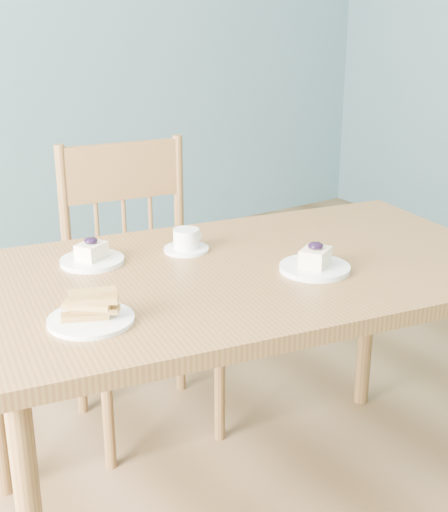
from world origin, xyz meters
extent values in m
cube|color=olive|center=(0.00, 0.00, -0.01)|extent=(5.00, 5.00, 0.01)
cube|color=brown|center=(-0.11, 0.11, 0.73)|extent=(1.53, 1.05, 0.04)
cylinder|color=brown|center=(0.58, 0.33, 0.36)|extent=(0.05, 0.05, 0.71)
cube|color=brown|center=(-0.14, 0.64, 0.46)|extent=(0.51, 0.49, 0.04)
cylinder|color=brown|center=(-0.36, 0.50, 0.22)|extent=(0.04, 0.04, 0.44)
cylinder|color=brown|center=(0.02, 0.43, 0.22)|extent=(0.04, 0.04, 0.44)
cylinder|color=brown|center=(-0.30, 0.85, 0.22)|extent=(0.04, 0.04, 0.44)
cylinder|color=brown|center=(0.08, 0.79, 0.22)|extent=(0.04, 0.04, 0.44)
cylinder|color=brown|center=(-0.31, 0.86, 0.73)|extent=(0.03, 0.03, 0.50)
cylinder|color=brown|center=(0.09, 0.79, 0.73)|extent=(0.03, 0.03, 0.50)
cube|color=brown|center=(-0.11, 0.83, 0.87)|extent=(0.38, 0.09, 0.19)
cylinder|color=brown|center=(-0.20, 0.85, 0.63)|extent=(0.01, 0.01, 0.30)
cylinder|color=brown|center=(-0.11, 0.83, 0.63)|extent=(0.01, 0.01, 0.30)
cylinder|color=brown|center=(-0.01, 0.81, 0.63)|extent=(0.01, 0.01, 0.30)
cylinder|color=white|center=(0.01, -0.01, 0.76)|extent=(0.18, 0.18, 0.01)
cube|color=#FFEEC3|center=(0.01, -0.01, 0.79)|extent=(0.10, 0.09, 0.05)
ellipsoid|color=black|center=(0.01, -0.01, 0.82)|extent=(0.04, 0.04, 0.02)
sphere|color=black|center=(0.03, -0.01, 0.82)|extent=(0.02, 0.02, 0.02)
sphere|color=black|center=(0.01, 0.00, 0.82)|extent=(0.02, 0.02, 0.02)
sphere|color=black|center=(0.02, -0.02, 0.82)|extent=(0.02, 0.02, 0.02)
cylinder|color=white|center=(-0.43, 0.37, 0.76)|extent=(0.17, 0.17, 0.01)
cube|color=#FFEEC3|center=(-0.43, 0.37, 0.79)|extent=(0.09, 0.08, 0.04)
ellipsoid|color=black|center=(-0.43, 0.37, 0.82)|extent=(0.04, 0.04, 0.02)
sphere|color=black|center=(-0.42, 0.37, 0.82)|extent=(0.01, 0.01, 0.01)
sphere|color=black|center=(-0.44, 0.37, 0.82)|extent=(0.01, 0.01, 0.01)
sphere|color=black|center=(-0.43, 0.36, 0.82)|extent=(0.01, 0.01, 0.01)
cylinder|color=white|center=(-0.18, 0.31, 0.76)|extent=(0.12, 0.12, 0.01)
cylinder|color=white|center=(-0.18, 0.31, 0.79)|extent=(0.08, 0.08, 0.05)
cylinder|color=#966643|center=(-0.18, 0.31, 0.81)|extent=(0.06, 0.06, 0.00)
torus|color=white|center=(-0.14, 0.31, 0.79)|extent=(0.04, 0.02, 0.04)
cylinder|color=white|center=(-0.59, 0.03, 0.76)|extent=(0.19, 0.19, 0.01)
camera|label=1|loc=(-1.15, -1.29, 1.41)|focal=50.00mm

